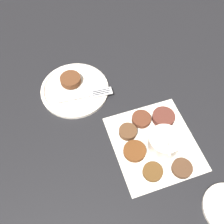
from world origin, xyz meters
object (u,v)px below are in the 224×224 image
object	(u,v)px
serving_plate	(75,89)
fritter_on_plate	(70,80)
fork	(90,95)
sauce_bowl	(164,142)

from	to	relation	value
serving_plate	fritter_on_plate	world-z (taller)	fritter_on_plate
fritter_on_plate	serving_plate	bearing A→B (deg)	20.62
serving_plate	fritter_on_plate	distance (m)	0.04
serving_plate	fork	bearing A→B (deg)	51.73
fritter_on_plate	sauce_bowl	bearing A→B (deg)	43.15
sauce_bowl	serving_plate	world-z (taller)	sauce_bowl
serving_plate	fritter_on_plate	bearing A→B (deg)	-159.38
sauce_bowl	serving_plate	bearing A→B (deg)	-135.01
sauce_bowl	serving_plate	size ratio (longest dim) A/B	0.44
fork	fritter_on_plate	bearing A→B (deg)	-137.98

